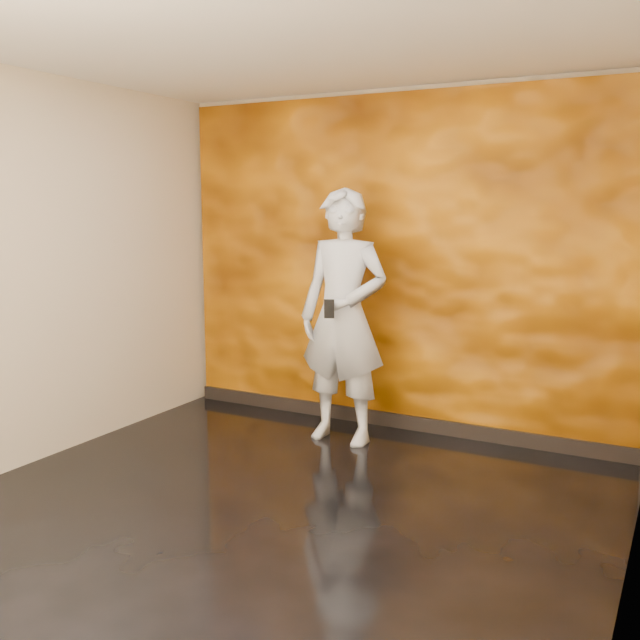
# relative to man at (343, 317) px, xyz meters

# --- Properties ---
(room) EXTENTS (4.02, 4.02, 2.81)m
(room) POSITION_rel_man_xyz_m (0.21, -1.42, 0.40)
(room) COLOR black
(room) RESTS_ON ground
(feature_wall) EXTENTS (3.90, 0.06, 2.75)m
(feature_wall) POSITION_rel_man_xyz_m (0.21, 0.54, 0.38)
(feature_wall) COLOR orange
(feature_wall) RESTS_ON ground
(baseboard) EXTENTS (3.90, 0.04, 0.12)m
(baseboard) POSITION_rel_man_xyz_m (0.21, 0.50, -0.94)
(baseboard) COLOR black
(baseboard) RESTS_ON ground
(man) EXTENTS (0.74, 0.49, 2.00)m
(man) POSITION_rel_man_xyz_m (0.00, 0.00, 0.00)
(man) COLOR #A1A6B0
(man) RESTS_ON ground
(phone) EXTENTS (0.08, 0.04, 0.14)m
(phone) POSITION_rel_man_xyz_m (0.02, -0.29, 0.10)
(phone) COLOR black
(phone) RESTS_ON man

